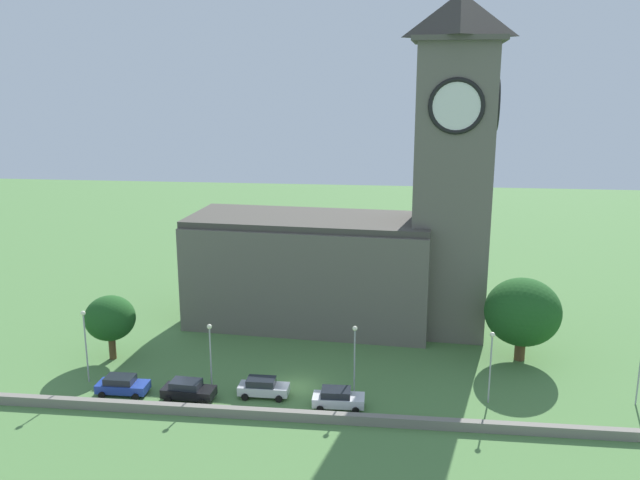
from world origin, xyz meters
name	(u,v)px	position (x,y,z in m)	size (l,w,h in m)	color
ground_plane	(316,326)	(0.00, 15.00, 0.00)	(200.00, 200.00, 0.00)	#517F42
church	(361,233)	(4.77, 16.41, 10.44)	(33.58, 13.50, 35.10)	#666056
quay_barrier	(285,415)	(0.00, -5.86, 0.41)	(55.00, 0.70, 0.82)	gray
car_blue	(122,385)	(-14.86, -3.00, 0.83)	(4.44, 2.29, 1.64)	#233D9E
car_black	(188,390)	(-8.82, -3.34, 0.87)	(4.62, 2.48, 1.71)	black
car_silver	(263,387)	(-2.53, -2.07, 0.85)	(4.35, 2.06, 1.67)	silver
car_white	(338,398)	(4.09, -3.34, 0.85)	(4.38, 2.34, 1.67)	silver
streetlamp_west_end	(85,335)	(-18.84, -1.11, 4.58)	(0.44, 0.44, 6.84)	#9EA0A5
streetlamp_west_mid	(210,345)	(-7.35, -1.18, 4.16)	(0.44, 0.44, 6.11)	#9EA0A5
streetlamp_central	(355,348)	(5.27, -0.41, 4.21)	(0.44, 0.44, 6.20)	#9EA0A5
streetlamp_east_mid	(491,355)	(16.75, -0.98, 4.32)	(0.44, 0.44, 6.39)	#9EA0A5
tree_churchyard	(523,312)	(20.93, 8.46, 4.92)	(7.29, 7.29, 8.23)	brown
tree_riverside_west	(110,318)	(-18.80, 4.09, 4.20)	(4.87, 4.87, 6.43)	brown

